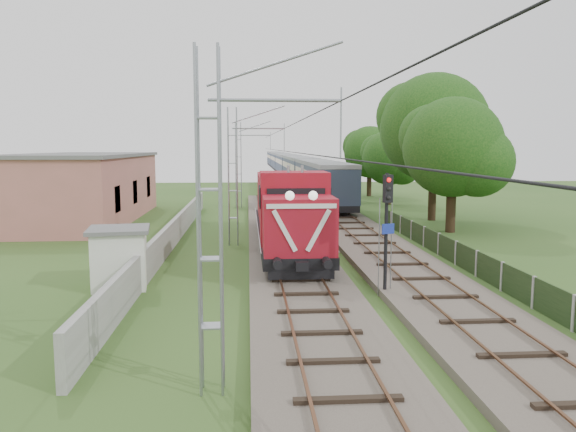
{
  "coord_description": "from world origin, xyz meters",
  "views": [
    {
      "loc": [
        -2.12,
        -20.79,
        5.77
      ],
      "look_at": [
        -0.07,
        7.86,
        2.2
      ],
      "focal_mm": 35.0,
      "sensor_mm": 36.0,
      "label": 1
    }
  ],
  "objects": [
    {
      "name": "coach_rake",
      "position": [
        5.0,
        81.54,
        2.63
      ],
      "size": [
        3.2,
        119.54,
        3.7
      ],
      "color": "black",
      "rests_on": "ground"
    },
    {
      "name": "boundary_wall",
      "position": [
        -6.5,
        12.0,
        0.75
      ],
      "size": [
        0.25,
        40.0,
        1.5
      ],
      "primitive_type": "cube",
      "color": "#9E9E99",
      "rests_on": "ground"
    },
    {
      "name": "ground",
      "position": [
        0.0,
        0.0,
        0.0
      ],
      "size": [
        140.0,
        140.0,
        0.0
      ],
      "primitive_type": "plane",
      "color": "#30521E",
      "rests_on": "ground"
    },
    {
      "name": "signal_post",
      "position": [
        3.11,
        -0.08,
        3.28
      ],
      "size": [
        0.51,
        0.41,
        4.77
      ],
      "color": "black",
      "rests_on": "ground"
    },
    {
      "name": "tree_c",
      "position": [
        11.96,
        34.18,
        4.59
      ],
      "size": [
        5.68,
        5.41,
        7.36
      ],
      "color": "#352015",
      "rests_on": "ground"
    },
    {
      "name": "track_side",
      "position": [
        5.0,
        20.0,
        0.18
      ],
      "size": [
        4.2,
        80.0,
        0.45
      ],
      "color": "#6B6054",
      "rests_on": "ground"
    },
    {
      "name": "relay_hut",
      "position": [
        -7.4,
        2.22,
        1.26
      ],
      "size": [
        2.72,
        2.72,
        2.49
      ],
      "color": "silver",
      "rests_on": "ground"
    },
    {
      "name": "station_building",
      "position": [
        -15.0,
        24.0,
        2.63
      ],
      "size": [
        8.4,
        20.4,
        5.22
      ],
      "color": "#BD6D66",
      "rests_on": "ground"
    },
    {
      "name": "tree_b",
      "position": [
        12.37,
        21.99,
        7.1
      ],
      "size": [
        8.78,
        8.36,
        11.38
      ],
      "color": "#352015",
      "rests_on": "ground"
    },
    {
      "name": "track_main",
      "position": [
        0.0,
        7.0,
        0.18
      ],
      "size": [
        4.2,
        70.0,
        0.45
      ],
      "color": "#6B6054",
      "rests_on": "ground"
    },
    {
      "name": "tree_d",
      "position": [
        12.05,
        43.66,
        5.06
      ],
      "size": [
        6.25,
        5.96,
        8.11
      ],
      "color": "#352015",
      "rests_on": "ground"
    },
    {
      "name": "locomotive",
      "position": [
        0.0,
        10.0,
        2.31
      ],
      "size": [
        3.12,
        17.79,
        4.52
      ],
      "color": "black",
      "rests_on": "ground"
    },
    {
      "name": "catenary",
      "position": [
        -2.95,
        12.0,
        4.05
      ],
      "size": [
        3.31,
        70.0,
        8.0
      ],
      "color": "gray",
      "rests_on": "ground"
    },
    {
      "name": "tree_a",
      "position": [
        11.59,
        15.85,
        5.63
      ],
      "size": [
        6.97,
        6.64,
        9.03
      ],
      "color": "#352015",
      "rests_on": "ground"
    },
    {
      "name": "fence",
      "position": [
        8.0,
        3.0,
        0.6
      ],
      "size": [
        0.12,
        32.0,
        1.2
      ],
      "color": "black",
      "rests_on": "ground"
    }
  ]
}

